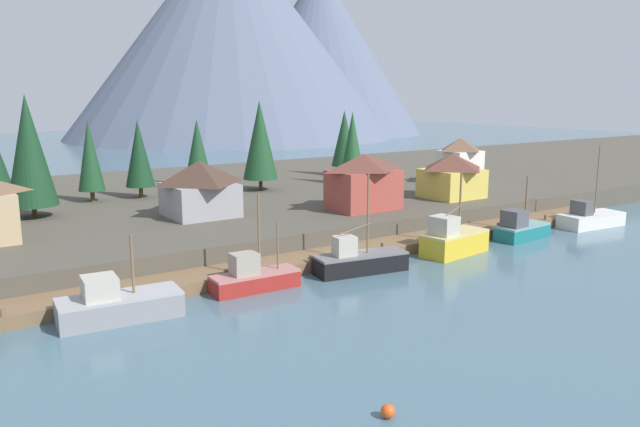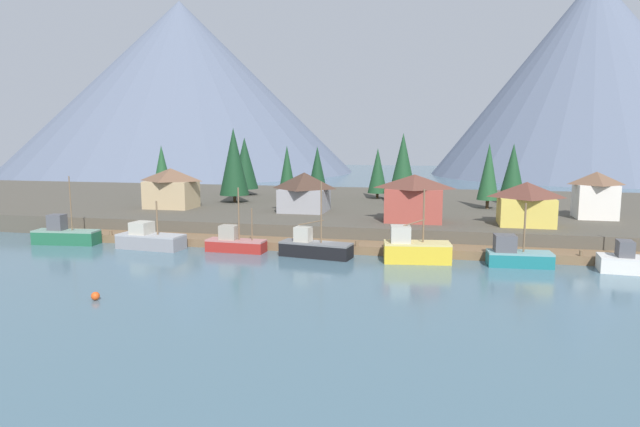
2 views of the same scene
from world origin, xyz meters
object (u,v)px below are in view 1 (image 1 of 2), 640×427
fishing_boat_yellow (453,240)px  conifer_near_right (139,154)px  house_white (460,160)px  fishing_boat_white (590,218)px  conifer_far_left (198,149)px  fishing_boat_teal (521,229)px  fishing_boat_grey (117,304)px  conifer_back_right (352,143)px  conifer_back_left (90,156)px  house_red (364,181)px  channel_buoy (388,411)px  house_yellow (452,175)px  conifer_near_left (344,138)px  house_grey (200,188)px  conifer_mid_left (260,140)px  fishing_boat_red (253,277)px  conifer_far_right (29,150)px  fishing_boat_black (359,261)px

fishing_boat_yellow → conifer_near_right: conifer_near_right is taller
house_white → conifer_near_right: 44.03m
fishing_boat_white → conifer_far_left: bearing=133.0°
fishing_boat_yellow → fishing_boat_teal: fishing_boat_yellow is taller
fishing_boat_grey → conifer_back_right: 51.06m
conifer_back_right → conifer_far_left: size_ratio=1.11×
conifer_back_left → fishing_boat_white: bearing=-36.5°
house_red → channel_buoy: house_red is taller
fishing_boat_grey → house_yellow: house_yellow is taller
house_red → conifer_back_right: bearing=57.0°
house_yellow → conifer_near_left: bearing=87.5°
house_yellow → conifer_back_right: 16.57m
fishing_boat_grey → house_grey: house_grey is taller
fishing_boat_white → conifer_mid_left: conifer_mid_left is taller
fishing_boat_teal → conifer_far_left: 44.47m
fishing_boat_teal → house_grey: (-27.97, 19.06, 4.33)m
house_grey → house_white: house_white is taller
house_red → conifer_near_right: conifer_near_right is taller
house_white → conifer_back_left: size_ratio=0.66×
house_yellow → conifer_near_left: (1.06, 24.02, 3.01)m
fishing_boat_red → fishing_boat_white: bearing=0.8°
fishing_boat_red → conifer_near_right: bearing=88.0°
house_grey → house_red: size_ratio=0.91×
house_yellow → conifer_far_left: conifer_far_left is taller
fishing_boat_grey → conifer_far_left: bearing=64.9°
conifer_far_right → fishing_boat_grey: bearing=-89.5°
fishing_boat_grey → fishing_boat_yellow: fishing_boat_yellow is taller
house_white → house_red: bearing=-160.3°
fishing_boat_white → conifer_back_right: size_ratio=0.92×
fishing_boat_grey → conifer_far_left: (22.99, 39.77, 6.46)m
fishing_boat_yellow → conifer_far_right: 43.67m
house_white → conifer_back_right: (-13.52, 7.54, 2.52)m
conifer_back_right → conifer_mid_left: bearing=169.9°
fishing_boat_black → fishing_boat_white: (33.57, -0.04, -0.07)m
fishing_boat_black → conifer_far_left: (2.28, 39.81, 6.55)m
fishing_boat_black → conifer_far_right: size_ratio=0.68×
fishing_boat_grey → house_red: bearing=27.2°
fishing_boat_teal → conifer_back_right: (-0.94, 28.55, 7.12)m
house_white → conifer_near_left: (-9.01, 15.64, 2.54)m
conifer_back_right → conifer_far_right: bearing=-179.2°
house_red → conifer_near_right: bearing=130.1°
fishing_boat_grey → fishing_boat_teal: 42.46m
fishing_boat_red → conifer_back_right: conifer_back_right is taller
fishing_boat_yellow → conifer_near_right: size_ratio=0.83×
fishing_boat_grey → house_red: (31.08, 12.75, 4.53)m
fishing_boat_red → conifer_near_left: size_ratio=0.76×
fishing_boat_black → house_grey: fishing_boat_black is taller
conifer_back_right → channel_buoy: size_ratio=14.55×
house_yellow → fishing_boat_teal: bearing=-101.2°
conifer_mid_left → house_red: bearing=-81.0°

